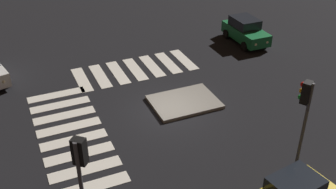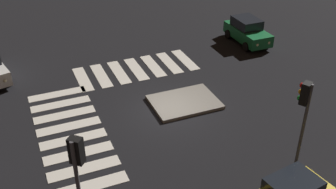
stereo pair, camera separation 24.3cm
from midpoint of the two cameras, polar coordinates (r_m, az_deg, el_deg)
ground_plane at (r=21.68m, az=-0.32°, el=-2.27°), size 80.00×80.00×0.00m
traffic_island at (r=22.24m, az=2.00°, el=-1.07°), size 3.64×2.74×0.18m
car_green at (r=29.97m, az=10.65°, el=8.85°), size 1.93×4.07×1.76m
traffic_light_north at (r=13.51m, az=-12.73°, el=-9.75°), size 0.54×0.53×4.27m
traffic_light_west at (r=17.42m, az=18.43°, el=-1.16°), size 0.54×0.53×4.05m
crosswalk_near at (r=25.92m, az=-4.93°, el=3.58°), size 7.60×3.20×0.02m
crosswalk_side at (r=20.55m, az=-13.83°, el=-5.37°), size 3.20×8.75×0.02m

